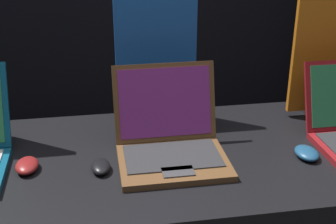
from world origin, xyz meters
The scene contains 5 objects.
mouse_front centered at (-0.44, 0.33, 0.91)m, with size 0.07×0.10×0.03m.
laptop_middle centered at (0.00, 0.35, 0.96)m, with size 0.34×0.34×0.27m.
mouse_middle centered at (-0.22, 0.29, 0.91)m, with size 0.06×0.09×0.03m.
promo_stand_middle centered at (0.00, 0.65, 1.13)m, with size 0.29×0.07×0.49m.
mouse_back centered at (0.43, 0.26, 0.91)m, with size 0.07×0.10×0.03m.
Camera 1 is at (-0.23, -0.95, 1.63)m, focal length 50.00 mm.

